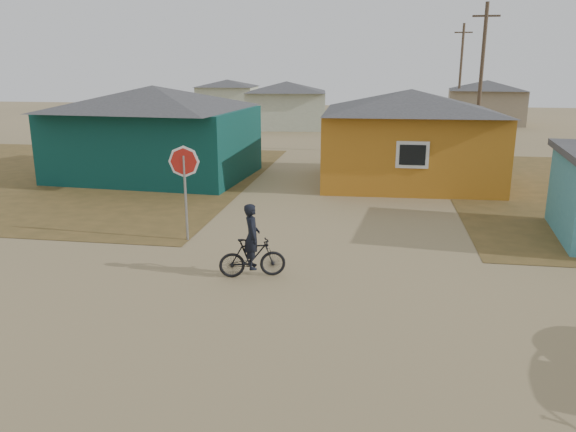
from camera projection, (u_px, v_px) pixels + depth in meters
The scene contains 11 objects.
ground at pixel (307, 321), 11.04m from camera, with size 120.00×120.00×0.00m, color #957F55.
grass_nw at pixel (39, 175), 25.58m from camera, with size 20.00×18.00×0.00m, color brown.
house_teal at pixel (155, 131), 24.67m from camera, with size 8.93×7.08×4.00m.
house_yellow at pixel (409, 135), 23.46m from camera, with size 7.72×6.76×3.90m.
house_pale_west at pixel (287, 104), 43.87m from camera, with size 7.04×6.15×3.60m.
house_beige_east at pixel (486, 101), 47.11m from camera, with size 6.95×6.05×3.60m.
house_pale_north at pixel (228, 96), 56.56m from camera, with size 6.28×5.81×3.40m.
utility_pole_near at pixel (481, 79), 29.91m from camera, with size 1.40×0.20×8.00m.
utility_pole_far at pixel (460, 74), 45.00m from camera, with size 1.40×0.20×8.00m.
stop_sign at pixel (184, 172), 15.60m from camera, with size 0.85×0.35×2.72m.
cyclist at pixel (252, 251), 13.17m from camera, with size 1.64×0.88×1.78m.
Camera 1 is at (1.25, -10.04, 4.88)m, focal length 35.00 mm.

